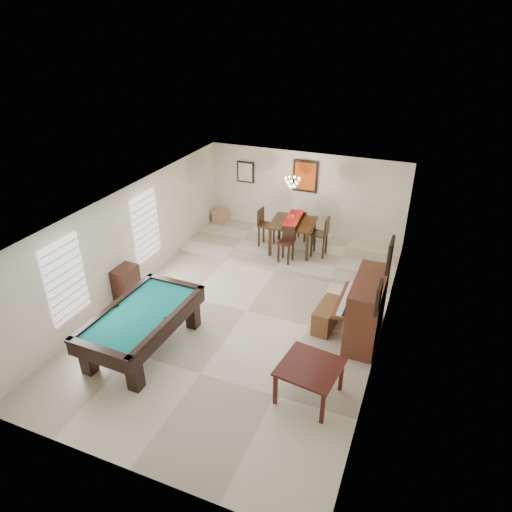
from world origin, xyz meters
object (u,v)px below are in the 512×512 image
Objects in this scene: square_table at (309,381)px; dining_chair_south at (286,245)px; dining_chair_north at (302,225)px; chandelier at (292,179)px; upright_piano at (358,307)px; dining_table at (293,234)px; piano_bench at (327,315)px; corner_bench at (220,216)px; apothecary_chest at (127,285)px; dining_chair_east at (319,237)px; dining_chair_west at (267,228)px; pool_table at (143,330)px; flower_vase at (294,214)px.

square_table is 1.03× the size of dining_chair_south.
chandelier is (-0.13, -0.71, 1.60)m from dining_chair_north.
upright_piano is 1.40× the size of dining_table.
piano_bench is at bearing -59.61° from dining_table.
chandelier is (-0.13, 0.78, 1.59)m from dining_chair_south.
corner_bench is 3.43m from chandelier.
piano_bench is 0.99× the size of dining_chair_south.
square_table is at bearing -15.76° from apothecary_chest.
dining_chair_north is 2.86m from corner_bench.
dining_chair_east is 1.75m from chandelier.
chandelier reaches higher than dining_chair_west.
pool_table is at bearing -105.35° from chandelier.
chandelier is at bearing 111.61° from square_table.
dining_table is at bearing 98.61° from dining_chair_south.
square_table reaches higher than piano_bench.
dining_chair_west is at bearing -175.98° from chandelier.
upright_piano reaches higher than dining_chair_east.
dining_table is (-2.42, 3.07, -0.08)m from upright_piano.
dining_chair_east is at bearing 48.95° from dining_chair_south.
pool_table is at bearing -24.10° from dining_chair_east.
dining_chair_north is 1.08m from dining_chair_east.
pool_table is at bearing -43.93° from apothecary_chest.
flower_vase is 0.51× the size of corner_bench.
pool_table is 2.86× the size of apothecary_chest.
pool_table is 5.59m from dining_chair_east.
square_table is 2.21× the size of corner_bench.
square_table is 0.85× the size of dining_table.
chandelier is (-0.09, 0.05, 1.58)m from dining_table.
square_table is 4.36× the size of flower_vase.
corner_bench is at bearing 65.44° from dining_chair_west.
dining_chair_east is (0.73, 0.70, 0.07)m from dining_chair_south.
upright_piano reaches higher than dining_table.
flower_vase is at bearing -31.55° from chandelier.
pool_table is 1.55× the size of upright_piano.
dining_chair_south is at bearing 46.69° from apothecary_chest.
dining_chair_east is at bearing 108.30° from piano_bench.
square_table is 4.87m from dining_chair_south.
dining_chair_north is at bearing 114.56° from piano_bench.
square_table is at bearing -148.72° from dining_chair_west.
upright_piano is 5.35m from apothecary_chest.
flower_vase is (1.51, 5.12, 0.79)m from pool_table.
dining_chair_south is at bearing 91.62° from dining_chair_north.
square_table is at bearing -69.03° from dining_table.
dining_chair_west is at bearing -27.66° from corner_bench.
chandelier reaches higher than upright_piano.
flower_vase is 0.39× the size of chandelier.
dining_table is 1.25× the size of dining_chair_north.
corner_bench is at bearing 141.62° from upright_piano.
dining_chair_west is 2.41× the size of corner_bench.
corner_bench is (-4.77, 6.23, -0.02)m from square_table.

